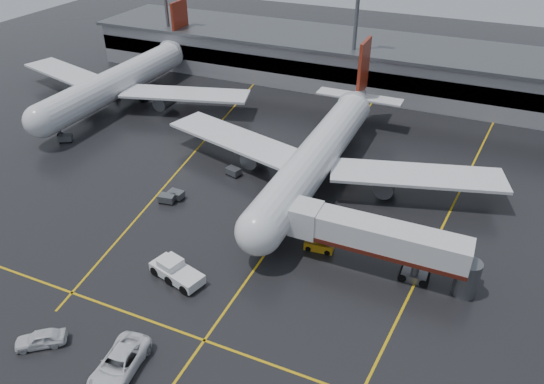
% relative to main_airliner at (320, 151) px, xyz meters
% --- Properties ---
extents(ground, '(220.00, 220.00, 0.00)m').
position_rel_main_airliner_xyz_m(ground, '(0.00, -9.70, -4.21)').
color(ground, black).
rests_on(ground, ground).
extents(apron_line_centre, '(0.25, 90.00, 0.02)m').
position_rel_main_airliner_xyz_m(apron_line_centre, '(0.00, -9.70, -4.20)').
color(apron_line_centre, gold).
rests_on(apron_line_centre, ground).
extents(apron_line_stop, '(60.00, 0.25, 0.02)m').
position_rel_main_airliner_xyz_m(apron_line_stop, '(0.00, -31.70, -4.20)').
color(apron_line_stop, gold).
rests_on(apron_line_stop, ground).
extents(apron_line_left, '(9.99, 69.35, 0.02)m').
position_rel_main_airliner_xyz_m(apron_line_left, '(-20.00, 0.30, -4.20)').
color(apron_line_left, gold).
rests_on(apron_line_left, ground).
extents(apron_line_right, '(7.57, 69.64, 0.02)m').
position_rel_main_airliner_xyz_m(apron_line_right, '(18.00, 0.30, -4.20)').
color(apron_line_right, gold).
rests_on(apron_line_right, ground).
extents(terminal, '(122.00, 19.00, 8.60)m').
position_rel_main_airliner_xyz_m(terminal, '(0.00, 38.23, 0.11)').
color(terminal, gray).
rests_on(terminal, ground).
extents(light_mast_mid, '(3.00, 1.20, 25.45)m').
position_rel_main_airliner_xyz_m(light_mast_mid, '(-5.00, 32.30, 10.27)').
color(light_mast_mid, '#595B60').
rests_on(light_mast_mid, ground).
extents(main_airliner, '(48.80, 45.60, 14.10)m').
position_rel_main_airliner_xyz_m(main_airliner, '(0.00, 0.00, 0.00)').
color(main_airliner, silver).
rests_on(main_airliner, ground).
extents(second_airliner, '(48.80, 45.60, 14.10)m').
position_rel_main_airliner_xyz_m(second_airliner, '(-42.00, 12.00, 0.00)').
color(second_airliner, silver).
rests_on(second_airliner, ground).
extents(jet_bridge, '(19.90, 3.40, 6.05)m').
position_rel_main_airliner_xyz_m(jet_bridge, '(11.87, -15.70, -0.28)').
color(jet_bridge, silver).
rests_on(jet_bridge, ground).
extents(pushback_tractor, '(6.52, 4.02, 2.18)m').
position_rel_main_airliner_xyz_m(pushback_tractor, '(-6.95, -25.48, -3.34)').
color(pushback_tractor, silver).
rests_on(pushback_tractor, ground).
extents(belt_loader, '(3.39, 1.80, 2.07)m').
position_rel_main_airliner_xyz_m(belt_loader, '(5.22, -14.90, -3.70)').
color(belt_loader, orange).
rests_on(belt_loader, ground).
extents(service_van_a, '(3.89, 7.07, 1.88)m').
position_rel_main_airliner_xyz_m(service_van_a, '(-4.88, -37.56, -3.27)').
color(service_van_a, white).
rests_on(service_van_a, ground).
extents(service_van_d, '(4.66, 4.09, 1.52)m').
position_rel_main_airliner_xyz_m(service_van_d, '(-13.24, -38.01, -3.45)').
color(service_van_d, silver).
rests_on(service_van_d, ground).
extents(baggage_cart_a, '(2.07, 1.41, 1.12)m').
position_rel_main_airliner_xyz_m(baggage_cart_a, '(-15.37, -12.40, -3.58)').
color(baggage_cart_a, '#595B60').
rests_on(baggage_cart_a, ground).
extents(baggage_cart_b, '(2.18, 1.61, 1.12)m').
position_rel_main_airliner_xyz_m(baggage_cart_b, '(-15.93, -13.64, -3.58)').
color(baggage_cart_b, '#595B60').
rests_on(baggage_cart_b, ground).
extents(baggage_cart_c, '(2.28, 1.80, 1.12)m').
position_rel_main_airliner_xyz_m(baggage_cart_c, '(-11.31, -4.00, -3.58)').
color(baggage_cart_c, '#595B60').
rests_on(baggage_cart_c, ground).
extents(baggage_cart_d, '(2.00, 1.30, 1.12)m').
position_rel_main_airliner_xyz_m(baggage_cart_d, '(-47.49, -0.02, -3.58)').
color(baggage_cart_d, '#595B60').
rests_on(baggage_cart_d, ground).
extents(baggage_cart_e, '(2.38, 2.14, 1.12)m').
position_rel_main_airliner_xyz_m(baggage_cart_e, '(-40.33, -5.34, -3.58)').
color(baggage_cart_e, '#595B60').
rests_on(baggage_cart_e, ground).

